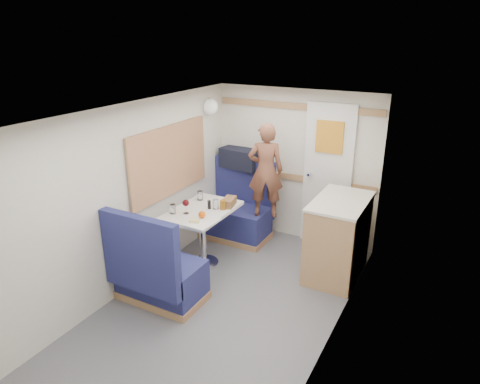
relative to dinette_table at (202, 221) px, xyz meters
The scene contains 27 objects.
floor 1.32m from the dinette_table, 56.98° to the right, with size 4.50×4.50×0.00m, color #515156.
ceiling 1.87m from the dinette_table, 56.98° to the right, with size 4.50×4.50×0.00m, color silver.
wall_back 1.47m from the dinette_table, 62.53° to the left, with size 2.20×0.02×2.00m, color silver.
wall_left 1.18m from the dinette_table, 114.23° to the right, with size 0.02×4.50×2.00m, color silver.
wall_right 2.06m from the dinette_table, 29.74° to the right, with size 0.02×4.50×2.00m, color silver.
oak_trim_low 1.42m from the dinette_table, 62.15° to the left, with size 2.15×0.02×0.08m, color #9B6846.
oak_trim_high 1.85m from the dinette_table, 62.15° to the left, with size 2.15×0.02×0.08m, color #9B6846.
side_window 0.81m from the dinette_table, behind, with size 0.04×1.30×0.72m, color #A7B69A.
rear_door 1.69m from the dinette_table, 47.92° to the left, with size 0.62×0.12×1.86m.
dinette_table is the anchor object (origin of this frame).
bench_far 0.90m from the dinette_table, 90.00° to the left, with size 0.90×0.59×1.05m.
bench_near 0.90m from the dinette_table, 90.00° to the right, with size 0.90×0.59×1.05m.
ledge 1.16m from the dinette_table, 90.00° to the left, with size 0.90×0.14×0.04m, color #9B6846.
dome_light 1.51m from the dinette_table, 114.65° to the left, with size 0.20×0.20×0.20m, color white.
galley_counter 1.57m from the dinette_table, 20.54° to the left, with size 0.57×0.92×0.92m.
person 1.00m from the dinette_table, 58.99° to the left, with size 0.43×0.28×1.19m, color brown.
duffel_bag 1.22m from the dinette_table, 94.50° to the left, with size 0.56×0.27×0.27m, color black.
tray 0.41m from the dinette_table, 56.35° to the right, with size 0.27×0.35×0.02m, color white.
orange_fruit 0.35m from the dinette_table, 56.42° to the right, with size 0.08×0.08×0.08m, color #F05D0A.
cheese_block 0.45m from the dinette_table, 68.47° to the right, with size 0.11×0.07×0.04m, color #D3C97A.
wine_glass 0.35m from the dinette_table, 115.83° to the right, with size 0.08×0.08×0.17m.
tumbler_left 0.40m from the dinette_table, 131.64° to the right, with size 0.07×0.07×0.11m, color white.
tumbler_mid 0.37m from the dinette_table, 126.77° to the left, with size 0.07×0.07×0.11m, color white.
tumbler_right 0.26m from the dinette_table, 36.18° to the left, with size 0.07×0.07×0.11m, color white.
beer_glass 0.32m from the dinette_table, 29.13° to the left, with size 0.07×0.07×0.11m, color brown.
pepper_grinder 0.22m from the dinette_table, 39.72° to the left, with size 0.04×0.04×0.10m, color black.
bread_loaf 0.39m from the dinette_table, 47.80° to the left, with size 0.12×0.23×0.09m, color brown.
Camera 1 is at (1.90, -2.81, 2.66)m, focal length 32.00 mm.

